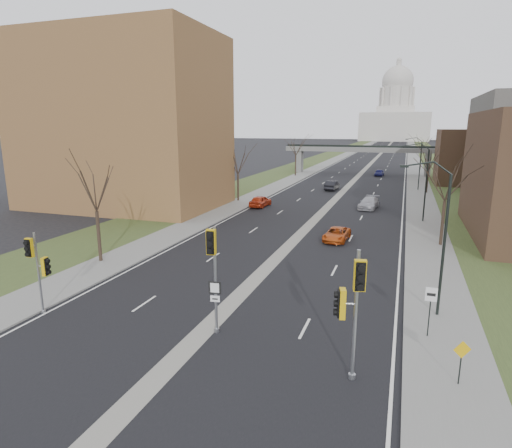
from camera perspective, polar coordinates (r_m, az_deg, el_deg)
The scene contains 30 objects.
ground at distance 23.54m, azimuth -6.96°, elevation -13.97°, with size 700.00×700.00×0.00m, color black.
road_surface at distance 169.36m, azimuth 16.12°, elevation 8.84°, with size 20.00×600.00×0.01m, color black.
median_strip at distance 169.36m, azimuth 16.12°, elevation 8.84°, with size 1.20×600.00×0.02m, color gray.
sidewalk_right at distance 169.11m, azimuth 20.22°, elevation 8.57°, with size 4.00×600.00×0.12m, color gray.
sidewalk_left at distance 170.45m, azimuth 12.05°, elevation 9.10°, with size 4.00×600.00×0.12m, color gray.
grass_verge_right at distance 169.31m, azimuth 22.27°, elevation 8.41°, with size 8.00×600.00×0.10m, color #2E3D1C.
grass_verge_left at distance 171.31m, azimuth 10.04°, elevation 9.20°, with size 8.00×600.00×0.10m, color #2E3D1C.
apartment_building at distance 60.29m, azimuth -17.29°, elevation 12.74°, with size 25.00×16.00×22.00m, color brown.
commercial_block_far at distance 89.82m, azimuth 27.44°, elevation 7.92°, with size 14.00×14.00×10.00m, color #493122.
pedestrian_bridge at distance 99.38m, azimuth 13.86°, elevation 9.24°, with size 34.00×3.00×6.45m.
capitol at distance 338.99m, azimuth 18.09°, elevation 13.67°, with size 48.00×42.00×55.75m.
streetlight_near at distance 25.08m, azimuth 22.51°, elevation 3.56°, with size 2.61×0.20×8.70m.
streetlight_mid at distance 50.92m, azimuth 21.05°, elevation 7.96°, with size 2.61×0.20×8.70m.
streetlight_far at distance 76.87m, azimuth 20.57°, elevation 9.40°, with size 2.61×0.20×8.70m.
tree_left_a at distance 35.16m, azimuth -20.79°, elevation 5.60°, with size 7.20×7.20×9.40m.
tree_left_b at distance 61.20m, azimuth -2.44°, elevation 8.81°, with size 6.75×6.75×8.81m.
tree_left_c at distance 93.57m, azimuth 5.36°, elevation 10.69°, with size 7.65×7.65×9.99m.
tree_right_a at distance 41.11m, azimuth 24.17°, elevation 6.26°, with size 7.20×7.20×9.40m.
tree_right_b at distance 74.00m, azimuth 22.11°, elevation 8.28°, with size 6.30×6.30×8.22m.
tree_right_c at distance 113.87m, azimuth 21.30°, elevation 10.27°, with size 7.65×7.65×9.99m.
signal_pole_left at distance 26.95m, azimuth -27.08°, elevation -4.57°, with size 0.83×0.95×4.83m.
signal_pole_median at distance 21.56m, azimuth -5.75°, elevation -5.01°, with size 0.66×0.95×5.73m.
signal_pole_right at distance 18.06m, azimuth 12.65°, elevation -9.63°, with size 1.23×0.97×5.77m.
speed_limit_sign at distance 23.55m, azimuth 22.24°, elevation -9.71°, with size 0.57×0.06×2.63m.
warning_sign at distance 20.20m, azimuth 25.70°, elevation -15.59°, with size 0.72×0.34×1.97m.
car_left_near at distance 57.50m, azimuth 0.59°, elevation 3.09°, with size 1.84×4.57×1.56m, color #B33014.
car_left_far at distance 73.92m, azimuth 10.12°, elevation 5.10°, with size 1.67×4.79×1.58m, color black.
car_right_near at distance 41.20m, azimuth 10.71°, elevation -1.34°, with size 2.04×4.42×1.23m, color #C24D14.
car_right_mid at distance 58.08m, azimuth 14.84°, elevation 2.73°, with size 2.11×5.19×1.51m, color #A3A3AB.
car_right_far at distance 97.42m, azimuth 16.12°, elevation 6.59°, with size 1.68×4.17×1.42m, color navy.
Camera 1 is at (9.45, -18.76, 10.61)m, focal length 30.00 mm.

